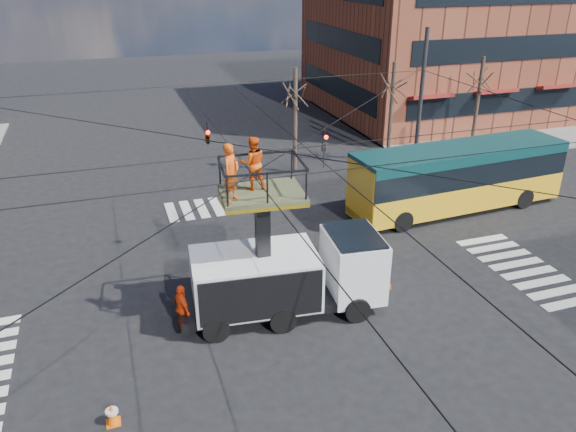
{
  "coord_description": "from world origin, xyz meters",
  "views": [
    {
      "loc": [
        -5.13,
        -15.61,
        11.29
      ],
      "look_at": [
        0.87,
        2.41,
        2.59
      ],
      "focal_mm": 35.0,
      "sensor_mm": 36.0,
      "label": 1
    }
  ],
  "objects_px": {
    "flagger": "(379,277)",
    "traffic_cone": "(112,414)",
    "city_bus": "(458,176)",
    "worker_ground": "(182,308)",
    "utility_truck": "(286,259)"
  },
  "relations": [
    {
      "from": "utility_truck",
      "to": "flagger",
      "type": "distance_m",
      "value": 3.67
    },
    {
      "from": "traffic_cone",
      "to": "flagger",
      "type": "xyz_separation_m",
      "value": [
        9.5,
        3.34,
        0.52
      ]
    },
    {
      "from": "utility_truck",
      "to": "flagger",
      "type": "xyz_separation_m",
      "value": [
        3.44,
        -0.25,
        -1.24
      ]
    },
    {
      "from": "city_bus",
      "to": "flagger",
      "type": "xyz_separation_m",
      "value": [
        -7.24,
        -6.04,
        -0.89
      ]
    },
    {
      "from": "city_bus",
      "to": "flagger",
      "type": "distance_m",
      "value": 9.47
    },
    {
      "from": "utility_truck",
      "to": "flagger",
      "type": "height_order",
      "value": "utility_truck"
    },
    {
      "from": "traffic_cone",
      "to": "flagger",
      "type": "height_order",
      "value": "flagger"
    },
    {
      "from": "flagger",
      "to": "utility_truck",
      "type": "bearing_deg",
      "value": -126.79
    },
    {
      "from": "city_bus",
      "to": "worker_ground",
      "type": "xyz_separation_m",
      "value": [
        -14.3,
        -5.81,
        -0.87
      ]
    },
    {
      "from": "city_bus",
      "to": "flagger",
      "type": "bearing_deg",
      "value": -143.92
    },
    {
      "from": "traffic_cone",
      "to": "worker_ground",
      "type": "distance_m",
      "value": 4.35
    },
    {
      "from": "city_bus",
      "to": "traffic_cone",
      "type": "distance_m",
      "value": 19.24
    },
    {
      "from": "traffic_cone",
      "to": "worker_ground",
      "type": "xyz_separation_m",
      "value": [
        2.44,
        3.57,
        0.54
      ]
    },
    {
      "from": "flagger",
      "to": "city_bus",
      "type": "bearing_deg",
      "value": 97.1
    },
    {
      "from": "flagger",
      "to": "traffic_cone",
      "type": "bearing_deg",
      "value": -103.37
    }
  ]
}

